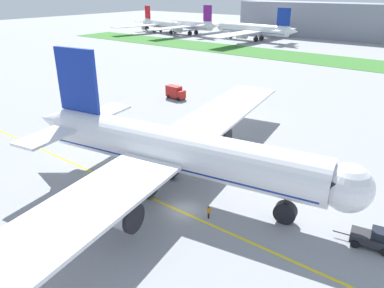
% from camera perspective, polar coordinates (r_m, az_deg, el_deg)
% --- Properties ---
extents(ground_plane, '(600.00, 600.00, 0.00)m').
position_cam_1_polar(ground_plane, '(46.67, -1.38, -10.24)').
color(ground_plane, gray).
rests_on(ground_plane, ground).
extents(apron_taxi_line, '(280.00, 0.36, 0.01)m').
position_cam_1_polar(apron_taxi_line, '(46.39, -1.72, -10.46)').
color(apron_taxi_line, yellow).
rests_on(apron_taxi_line, ground).
extents(airliner_foreground, '(47.99, 75.09, 18.15)m').
position_cam_1_polar(airliner_foreground, '(47.78, -2.95, -0.98)').
color(airliner_foreground, white).
rests_on(airliner_foreground, ground).
extents(pushback_tug, '(6.11, 3.17, 2.22)m').
position_cam_1_polar(pushback_tug, '(44.84, 26.32, -13.01)').
color(pushback_tug, '#26262B').
rests_on(pushback_tug, ground).
extents(ground_crew_wingwalker_port, '(0.29, 0.58, 1.66)m').
position_cam_1_polar(ground_crew_wingwalker_port, '(56.77, -2.38, -2.59)').
color(ground_crew_wingwalker_port, black).
rests_on(ground_crew_wingwalker_port, ground).
extents(ground_crew_marshaller_front, '(0.54, 0.43, 1.70)m').
position_cam_1_polar(ground_crew_marshaller_front, '(44.64, 2.61, -10.39)').
color(ground_crew_marshaller_front, black).
rests_on(ground_crew_marshaller_front, ground).
extents(service_truck_fuel_bowser, '(5.23, 2.71, 3.17)m').
position_cam_1_polar(service_truck_fuel_bowser, '(91.97, -2.61, 8.09)').
color(service_truck_fuel_bowser, '#B21E19').
rests_on(service_truck_fuel_bowser, ground).
extents(parked_airliner_far_left, '(38.55, 60.41, 14.94)m').
position_cam_1_polar(parked_airliner_far_left, '(234.45, -5.16, 18.15)').
color(parked_airliner_far_left, white).
rests_on(parked_airliner_far_left, ground).
extents(parked_airliner_far_centre, '(40.74, 62.56, 16.61)m').
position_cam_1_polar(parked_airliner_far_centre, '(221.41, -0.24, 18.09)').
color(parked_airliner_far_centre, white).
rests_on(parked_airliner_far_centre, ground).
extents(parked_airliner_far_right, '(47.05, 73.91, 16.53)m').
position_cam_1_polar(parked_airliner_far_right, '(199.02, 9.84, 17.17)').
color(parked_airliner_far_right, white).
rests_on(parked_airliner_far_right, ground).
extents(terminal_building, '(110.95, 20.00, 18.00)m').
position_cam_1_polar(terminal_building, '(220.40, 22.06, 17.35)').
color(terminal_building, gray).
rests_on(terminal_building, ground).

